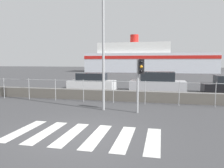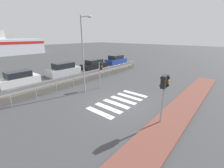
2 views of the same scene
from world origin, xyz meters
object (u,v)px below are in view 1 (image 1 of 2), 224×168
object	(u,v)px
streetlamp	(102,27)
parked_car_silver	(158,83)
traffic_light_far	(140,74)
parked_car_white	(92,83)
ferry_boat	(146,60)

from	to	relation	value
streetlamp	parked_car_silver	xyz separation A→B (m)	(2.49, 7.45, -3.34)
traffic_light_far	streetlamp	xyz separation A→B (m)	(-1.82, 0.01, 2.17)
streetlamp	parked_car_white	xyz separation A→B (m)	(-2.96, 7.45, -3.41)
parked_car_white	parked_car_silver	distance (m)	5.45
traffic_light_far	parked_car_silver	size ratio (longest dim) A/B	0.59
parked_car_silver	streetlamp	bearing A→B (deg)	-108.48
ferry_boat	parked_car_white	world-z (taller)	ferry_boat
ferry_boat	parked_car_silver	size ratio (longest dim) A/B	6.37
ferry_boat	parked_car_silver	world-z (taller)	ferry_boat
parked_car_white	parked_car_silver	xyz separation A→B (m)	(5.45, 0.00, 0.07)
ferry_boat	parked_car_white	bearing A→B (deg)	-94.42
streetlamp	parked_car_white	world-z (taller)	streetlamp
ferry_boat	parked_car_silver	xyz separation A→B (m)	(3.06, -30.78, -2.01)
traffic_light_far	streetlamp	distance (m)	2.83
parked_car_white	parked_car_silver	bearing A→B (deg)	0.00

